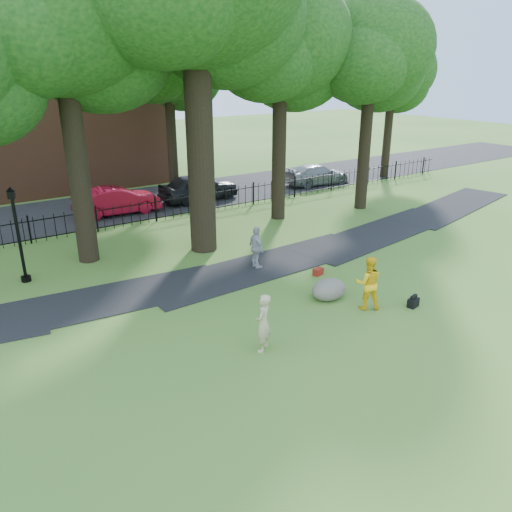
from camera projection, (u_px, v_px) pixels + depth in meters
ground at (309, 309)px, 16.19m from camera, size 120.00×120.00×0.00m
footpath at (264, 266)px, 19.73m from camera, size 36.07×3.85×0.03m
street at (128, 205)px, 28.52m from camera, size 80.00×7.00×0.02m
iron_fence at (156, 210)px, 25.22m from camera, size 44.00×0.04×1.20m
brick_building at (8, 91)px, 30.43m from camera, size 18.00×8.00×12.00m
tree_row at (191, 46)px, 20.05m from camera, size 26.82×7.96×12.42m
woman at (263, 323)px, 13.59m from camera, size 0.73×0.68×1.68m
man at (368, 283)px, 15.97m from camera, size 1.10×1.05×1.79m
pedestrian at (256, 248)px, 19.23m from camera, size 0.51×1.03×1.69m
boulder at (329, 288)px, 16.87m from camera, size 1.37×1.10×0.74m
lamppost at (19, 236)px, 17.72m from camera, size 0.35×0.35×3.53m
backpack at (413, 303)px, 16.32m from camera, size 0.44×0.32×0.30m
red_bag at (318, 272)px, 18.83m from camera, size 0.43×0.32×0.27m
red_sedan at (117, 201)px, 26.43m from camera, size 4.58×1.87×1.48m
grey_car at (199, 187)px, 29.19m from camera, size 4.80×2.07×1.61m
silver_car at (317, 175)px, 33.25m from camera, size 4.78×2.33×1.34m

